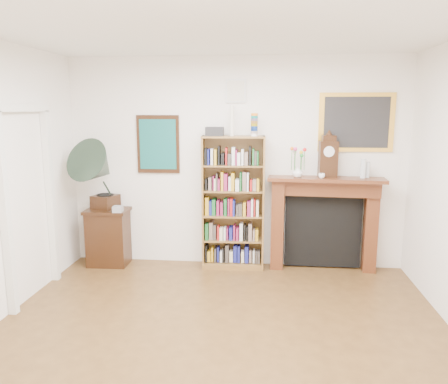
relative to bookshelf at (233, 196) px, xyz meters
name	(u,v)px	position (x,y,z in m)	size (l,w,h in m)	color
room	(212,202)	(0.02, -2.33, 0.41)	(4.51, 5.01, 2.81)	#4B3116
door_casing	(28,188)	(-2.19, -1.13, 0.27)	(0.08, 1.02, 2.17)	white
teal_poster	(158,144)	(-1.03, 0.15, 0.66)	(0.58, 0.04, 0.78)	black
small_picture	(236,91)	(0.02, 0.15, 1.36)	(0.26, 0.04, 0.30)	white
gilt_painting	(356,122)	(1.57, 0.15, 0.96)	(0.95, 0.04, 0.75)	gold
bookshelf	(233,196)	(0.00, 0.00, 0.00)	(0.83, 0.32, 2.05)	brown
side_cabinet	(108,237)	(-1.71, -0.06, -0.60)	(0.57, 0.42, 0.78)	black
fireplace	(324,215)	(1.20, 0.06, -0.25)	(1.50, 0.45, 1.25)	#512112
gramophone	(99,170)	(-1.75, -0.16, 0.34)	(0.78, 0.88, 0.97)	black
cd_stack	(118,209)	(-1.51, -0.20, -0.17)	(0.12, 0.12, 0.08)	#B7B8C4
mantel_clock	(328,157)	(1.22, 0.02, 0.52)	(0.24, 0.16, 0.54)	black
flower_vase	(298,172)	(0.83, -0.02, 0.33)	(0.14, 0.14, 0.14)	white
teacup	(322,176)	(1.13, -0.08, 0.29)	(0.08, 0.08, 0.06)	white
bottle_left	(363,169)	(1.66, 0.00, 0.38)	(0.07, 0.07, 0.24)	silver
bottle_right	(367,170)	(1.72, 0.04, 0.36)	(0.06, 0.06, 0.20)	silver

